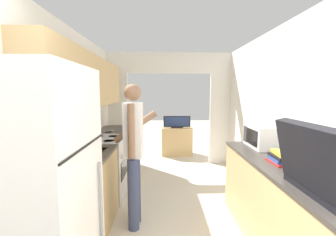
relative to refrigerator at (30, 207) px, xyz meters
name	(u,v)px	position (x,y,z in m)	size (l,w,h in m)	color
wall_left	(64,106)	(-0.32, 1.31, 0.57)	(0.38, 6.62, 2.50)	white
wall_right	(310,129)	(2.41, 0.91, 0.35)	(0.06, 6.62, 2.50)	white
wall_far_with_doorway	(169,100)	(1.01, 3.65, 0.56)	(3.15, 0.06, 2.50)	white
counter_left	(101,171)	(-0.07, 1.85, -0.44)	(0.62, 3.00, 0.93)	tan
counter_right	(285,210)	(2.08, 0.69, -0.44)	(0.62, 2.14, 0.93)	tan
refrigerator	(30,207)	(0.00, 0.00, 0.00)	(0.76, 0.77, 1.81)	white
range_oven	(104,167)	(-0.06, 2.02, -0.43)	(0.66, 0.77, 1.07)	#B7B7BC
person	(134,151)	(0.51, 1.23, 0.04)	(0.55, 0.38, 1.73)	#384266
suitcase	(329,175)	(2.00, 0.06, 0.18)	(0.55, 0.65, 0.51)	black
microwave	(265,136)	(2.18, 1.42, 0.17)	(0.38, 0.53, 0.29)	white
book_stack	(283,158)	(2.07, 0.76, 0.08)	(0.26, 0.28, 0.11)	red
tv_cabinet	(177,141)	(1.23, 4.36, -0.54)	(0.78, 0.42, 0.72)	tan
television	(177,122)	(1.23, 4.31, -0.03)	(0.69, 0.16, 0.30)	black
knife	(109,132)	(-0.10, 2.57, 0.03)	(0.16, 0.31, 0.02)	#B7B7BC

